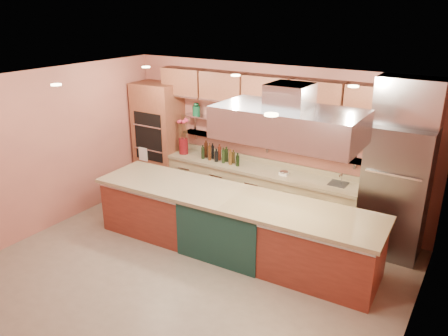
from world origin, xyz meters
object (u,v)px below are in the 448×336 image
Objects in this scene: island at (231,224)px; copper_kettle at (229,116)px; refrigerator at (395,191)px; kitchen_scale at (284,173)px; green_canister at (243,117)px; flower_vase at (184,146)px.

copper_kettle is (-1.02, 1.58, 1.31)m from island.
refrigerator reaches higher than kitchen_scale.
kitchen_scale is (0.27, 1.36, 0.49)m from island.
refrigerator is 13.87× the size of kitchen_scale.
copper_kettle is 1.09× the size of green_canister.
green_canister is (0.29, 0.00, 0.01)m from copper_kettle.
flower_vase reaches higher than island.
kitchen_scale is 1.31m from green_canister.
green_canister reaches higher than island.
flower_vase is at bearing -166.95° from copper_kettle.
island is 1.47m from kitchen_scale.
kitchen_scale is (2.23, 0.00, -0.12)m from flower_vase.
flower_vase is at bearing 179.86° from refrigerator.
copper_kettle is at bearing 175.86° from refrigerator.
copper_kettle reaches higher than island.
kitchen_scale is (-1.89, 0.01, -0.08)m from refrigerator.
green_canister is at bearing 0.00° from copper_kettle.
refrigerator reaches higher than island.
flower_vase is 1.88× the size of green_canister.
refrigerator is 2.61m from island.
island is 26.74× the size of green_canister.
island is 2.18m from green_canister.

